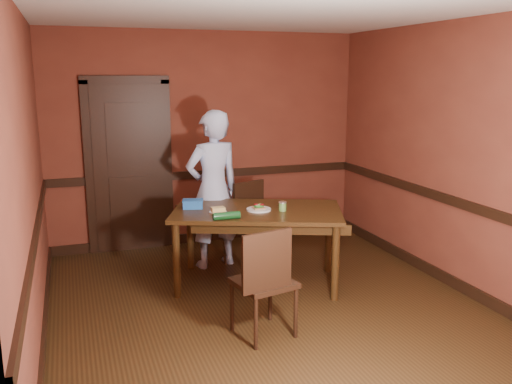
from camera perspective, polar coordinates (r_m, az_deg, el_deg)
floor at (r=5.26m, az=1.28°, el=-12.03°), size 4.00×4.50×0.01m
ceiling at (r=4.82m, az=1.44°, el=18.64°), size 4.00×4.50×0.01m
wall_back at (r=6.99m, az=-5.15°, el=5.56°), size 4.00×0.02×2.70m
wall_front at (r=2.92m, az=17.10°, el=-4.57°), size 4.00×0.02×2.70m
wall_left at (r=4.57m, az=-22.83°, el=1.02°), size 0.02×4.50×2.70m
wall_right at (r=5.86m, az=20.02°, el=3.55°), size 0.02×4.50×2.70m
dado_back at (r=7.05m, az=-5.05°, el=1.91°), size 4.00×0.03×0.10m
dado_left at (r=4.67m, az=-22.19°, el=-4.38°), size 0.03×4.50×0.10m
dado_right at (r=5.93m, az=19.59°, el=-0.75°), size 0.03×4.50×0.10m
baseboard_back at (r=7.24m, az=-4.93°, el=-4.64°), size 4.00×0.03×0.12m
baseboard_left at (r=4.97m, az=-21.38°, el=-13.71°), size 0.03×4.50×0.12m
baseboard_right at (r=6.17m, az=19.03°, el=-8.37°), size 0.03×4.50×0.12m
door at (r=6.82m, az=-13.22°, el=2.92°), size 1.05×0.07×2.20m
dining_table at (r=5.69m, az=0.14°, el=-5.77°), size 1.95×1.53×0.80m
chair_far at (r=6.23m, az=-0.84°, el=-3.50°), size 0.57×0.57×0.94m
chair_near at (r=4.58m, az=0.79°, el=-9.28°), size 0.54×0.54×0.97m
person at (r=6.11m, az=-4.55°, el=0.24°), size 0.73×0.56×1.79m
sandwich_plate at (r=5.54m, az=0.29°, el=-1.75°), size 0.25×0.25×0.06m
sauce_jar at (r=5.52m, az=2.81°, el=-1.50°), size 0.08×0.08×0.10m
cheese_saucer at (r=5.46m, az=-4.02°, el=-1.96°), size 0.18×0.18×0.06m
food_tub at (r=5.66m, az=-6.66°, el=-1.25°), size 0.24×0.19×0.09m
wrapped_veg at (r=5.20m, az=-3.13°, el=-2.51°), size 0.26×0.08×0.07m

